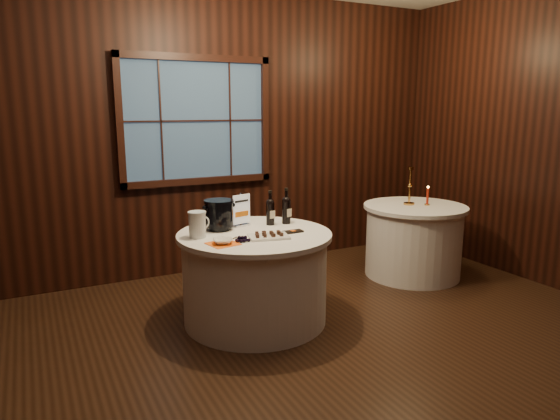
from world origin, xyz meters
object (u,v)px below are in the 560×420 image
cracker_bowl (223,241)px  side_table (413,240)px  sign_stand (241,215)px  grape_bunch (242,239)px  glass_pitcher (198,224)px  main_table (255,277)px  red_candle (427,198)px  port_bottle_right (286,208)px  ice_bucket (219,214)px  chocolate_plate (269,236)px  brass_candlestick (410,191)px  chocolate_box (293,232)px  port_bottle_left (270,210)px

cracker_bowl → side_table: bearing=12.3°
side_table → sign_stand: sign_stand is taller
grape_bunch → glass_pitcher: 0.39m
main_table → red_candle: red_candle is taller
port_bottle_right → ice_bucket: 0.61m
chocolate_plate → brass_candlestick: 2.02m
grape_bunch → side_table: bearing=13.0°
cracker_bowl → red_candle: bearing=10.5°
sign_stand → red_candle: bearing=-14.5°
main_table → chocolate_box: chocolate_box is taller
port_bottle_left → chocolate_box: port_bottle_left is taller
port_bottle_left → ice_bucket: port_bottle_left is taller
chocolate_box → glass_pitcher: 0.79m
ice_bucket → brass_candlestick: (2.19, 0.14, 0.01)m
cracker_bowl → red_candle: 2.51m
chocolate_box → sign_stand: bearing=125.7°
port_bottle_right → grape_bunch: 0.71m
grape_bunch → sign_stand: bearing=67.9°
sign_stand → chocolate_box: bearing=-67.7°
port_bottle_right → chocolate_box: bearing=-124.8°
port_bottle_left → brass_candlestick: bearing=-1.4°
port_bottle_right → chocolate_box: (-0.10, -0.31, -0.13)m
chocolate_box → red_candle: size_ratio=0.79×
grape_bunch → red_candle: red_candle is taller
port_bottle_left → chocolate_plate: 0.46m
port_bottle_right → main_table: bearing=-172.8°
chocolate_box → grape_bunch: grape_bunch is taller
side_table → red_candle: 0.48m
port_bottle_left → port_bottle_right: size_ratio=0.95×
side_table → port_bottle_right: bearing=-175.6°
brass_candlestick → sign_stand: bearing=-177.2°
chocolate_plate → port_bottle_left: bearing=62.5°
port_bottle_right → glass_pitcher: bearing=170.4°
port_bottle_left → chocolate_plate: size_ratio=0.87×
sign_stand → brass_candlestick: bearing=-11.2°
side_table → ice_bucket: (-2.22, -0.07, 0.52)m
main_table → chocolate_plate: 0.45m
ice_bucket → chocolate_box: 0.64m
red_candle → cracker_bowl: bearing=-169.5°
side_table → grape_bunch: (-2.20, -0.51, 0.40)m
main_table → glass_pitcher: (-0.46, 0.06, 0.49)m
ice_bucket → chocolate_plate: (0.26, -0.43, -0.12)m
glass_pitcher → grape_bunch: bearing=-65.0°
glass_pitcher → cracker_bowl: size_ratio=1.40×
cracker_bowl → port_bottle_left: bearing=34.3°
ice_bucket → side_table: bearing=1.9°
chocolate_plate → red_candle: bearing=12.2°
cracker_bowl → chocolate_plate: bearing=1.3°
cracker_bowl → red_candle: size_ratio=0.72×
chocolate_plate → cracker_bowl: bearing=-178.7°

